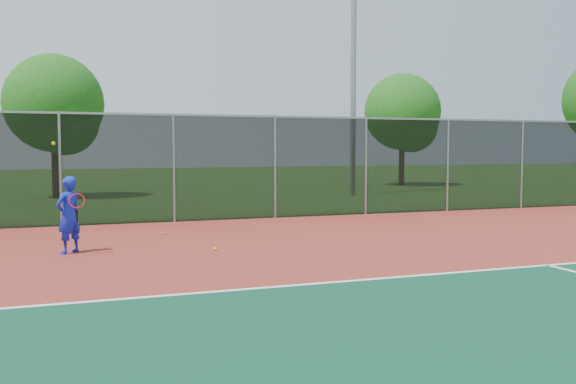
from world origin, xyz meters
The scene contains 8 objects.
court_apron centered at (0.00, 2.00, 0.01)m, with size 30.00×20.00×0.02m, color maroon.
fence_back centered at (0.00, 12.00, 1.56)m, with size 30.00×0.06×3.03m.
tennis_player centered at (-5.91, 7.36, 0.79)m, with size 0.66×0.73×2.21m.
practice_ball_2 centered at (-3.13, 6.67, 0.06)m, with size 0.07×0.07×0.07m, color #D0CF18.
practice_ball_3 centered at (-3.73, 9.50, 0.06)m, with size 0.07×0.07×0.07m, color #D0CF18.
floodlight_n centered at (6.17, 19.44, 6.88)m, with size 0.90×0.40×12.20m.
tree_back_left centered at (-5.97, 22.46, 3.75)m, with size 4.07×4.07×5.98m.
tree_back_mid centered at (12.04, 25.06, 3.86)m, with size 4.19×4.19×6.16m.
Camera 1 is at (-6.19, -5.94, 2.12)m, focal length 40.00 mm.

